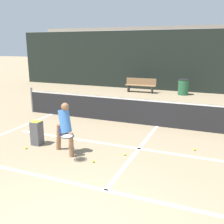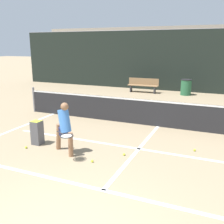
{
  "view_description": "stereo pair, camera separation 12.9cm",
  "coord_description": "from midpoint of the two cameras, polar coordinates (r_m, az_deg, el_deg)",
  "views": [
    {
      "loc": [
        1.91,
        -2.66,
        2.85
      ],
      "look_at": [
        -0.89,
        4.17,
        0.95
      ],
      "focal_mm": 42.0,
      "sensor_mm": 36.0,
      "label": 1
    },
    {
      "loc": [
        2.03,
        -2.61,
        2.85
      ],
      "look_at": [
        -0.89,
        4.17,
        0.95
      ],
      "focal_mm": 42.0,
      "sensor_mm": 36.0,
      "label": 2
    }
  ],
  "objects": [
    {
      "name": "ball_hopper",
      "position": [
        7.98,
        -15.53,
        -4.22
      ],
      "size": [
        0.28,
        0.28,
        0.71
      ],
      "color": "#4C4C51",
      "rests_on": "ground"
    },
    {
      "name": "tennis_ball_scattered_6",
      "position": [
        7.67,
        18.0,
        -7.87
      ],
      "size": [
        0.07,
        0.07,
        0.07
      ],
      "primitive_type": "sphere",
      "color": "#D1E033",
      "rests_on": "ground"
    },
    {
      "name": "tennis_ball_scattered_1",
      "position": [
        6.67,
        -3.77,
        -10.6
      ],
      "size": [
        0.07,
        0.07,
        0.07
      ],
      "primitive_type": "sphere",
      "color": "#D1E033",
      "rests_on": "ground"
    },
    {
      "name": "net",
      "position": [
        9.44,
        10.5,
        -0.16
      ],
      "size": [
        11.09,
        0.09,
        1.07
      ],
      "color": "slate",
      "rests_on": "ground"
    },
    {
      "name": "courtside_bench",
      "position": [
        16.21,
        7.02,
        5.92
      ],
      "size": [
        1.88,
        0.42,
        0.86
      ],
      "rotation": [
        0.0,
        0.0,
        0.02
      ],
      "color": "olive",
      "rests_on": "ground"
    },
    {
      "name": "court_service_line",
      "position": [
        7.5,
        6.35,
        -7.97
      ],
      "size": [
        8.25,
        0.1,
        0.01
      ],
      "primitive_type": "cube",
      "color": "white",
      "rests_on": "ground"
    },
    {
      "name": "player_practicing",
      "position": [
        7.02,
        -9.82,
        -3.05
      ],
      "size": [
        0.99,
        0.89,
        1.42
      ],
      "rotation": [
        0.0,
        0.0,
        -0.45
      ],
      "color": "#8C6042",
      "rests_on": "ground"
    },
    {
      "name": "tennis_ball_scattered_5",
      "position": [
        7.04,
        3.17,
        -9.18
      ],
      "size": [
        0.07,
        0.07,
        0.07
      ],
      "primitive_type": "sphere",
      "color": "#D1E033",
      "rests_on": "ground"
    },
    {
      "name": "tennis_ball_scattered_0",
      "position": [
        7.85,
        -17.75,
        -7.33
      ],
      "size": [
        0.07,
        0.07,
        0.07
      ],
      "primitive_type": "sphere",
      "color": "#D1E033",
      "rests_on": "ground"
    },
    {
      "name": "trash_bin",
      "position": [
        15.84,
        16.03,
        5.21
      ],
      "size": [
        0.63,
        0.63,
        0.92
      ],
      "color": "#28603D",
      "rests_on": "ground"
    },
    {
      "name": "building_far",
      "position": [
        29.16,
        19.91,
        12.64
      ],
      "size": [
        36.0,
        2.4,
        4.7
      ],
      "primitive_type": "cube",
      "color": "gray",
      "rests_on": "ground"
    },
    {
      "name": "court_center_mark",
      "position": [
        7.46,
        6.25,
        -8.09
      ],
      "size": [
        0.1,
        4.64,
        0.01
      ],
      "primitive_type": "cube",
      "color": "white",
      "rests_on": "ground"
    },
    {
      "name": "court_sideline_left",
      "position": [
        9.68,
        -20.22,
        -3.58
      ],
      "size": [
        0.1,
        5.64,
        0.01
      ],
      "primitive_type": "cube",
      "color": "white",
      "rests_on": "ground"
    },
    {
      "name": "fence_back",
      "position": [
        16.82,
        16.81,
        10.53
      ],
      "size": [
        24.0,
        0.06,
        3.76
      ],
      "color": "black",
      "rests_on": "ground"
    },
    {
      "name": "parked_car",
      "position": [
        21.08,
        11.26,
        8.08
      ],
      "size": [
        1.8,
        4.49,
        1.44
      ],
      "color": "maroon",
      "rests_on": "ground"
    },
    {
      "name": "court_baseline_near",
      "position": [
        5.51,
        -1.22,
        -16.67
      ],
      "size": [
        11.0,
        0.1,
        0.01
      ],
      "primitive_type": "cube",
      "color": "white",
      "rests_on": "ground"
    }
  ]
}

